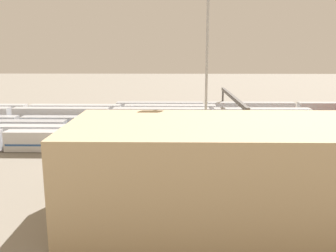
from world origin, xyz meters
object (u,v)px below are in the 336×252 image
Objects in this scene: signal_gantry at (233,101)px; maintenance_shed at (288,170)px; train_on_track_6 at (119,141)px; train_on_track_2 at (111,118)px; train_on_track_5 at (204,135)px; train_on_track_3 at (172,125)px; train_on_track_4 at (68,129)px; train_on_track_1 at (76,114)px; train_on_track_0 at (250,112)px; light_mast_1 at (207,49)px.

maintenance_shed is (-0.01, 41.71, -2.15)m from signal_gantry.
train_on_track_2 reaches higher than train_on_track_6.
train_on_track_5 and train_on_track_3 have the same top height.
train_on_track_4 is 0.94× the size of maintenance_shed.
train_on_track_6 is at bearing 141.27° from train_on_track_4.
train_on_track_1 is at bearing -81.17° from train_on_track_4.
train_on_track_1 is at bearing -59.37° from train_on_track_6.
maintenance_shed is at bearing 102.59° from train_on_track_5.
train_on_track_0 is at bearing -135.75° from train_on_track_6.
train_on_track_2 is 2.73× the size of signal_gantry.
train_on_track_3 is (-14.67, 5.00, -0.53)m from train_on_track_2.
light_mast_1 is at bearing -72.51° from maintenance_shed.
train_on_track_3 is at bearing 35.64° from train_on_track_0.
train_on_track_4 is 36.88m from signal_gantry.
train_on_track_5 is at bearing 147.47° from train_on_track_1.
train_on_track_5 is at bearing 123.76° from train_on_track_3.
train_on_track_2 is 1.34× the size of train_on_track_1.
light_mast_1 reaches higher than train_on_track_3.
train_on_track_3 is 14.84m from signal_gantry.
train_on_track_0 is 17.37m from signal_gantry.
maintenance_shed is (-7.08, 31.71, 3.44)m from train_on_track_5.
train_on_track_4 is at bearing -9.77° from train_on_track_5.
train_on_track_3 is 22.89m from train_on_track_4.
train_on_track_0 is 2.04× the size of signal_gantry.
train_on_track_0 is at bearing -119.67° from train_on_track_5.
train_on_track_2 is (21.36, -15.00, 0.54)m from train_on_track_5.
light_mast_1 reaches higher than train_on_track_5.
maintenance_shed is (7.16, 56.71, 2.88)m from train_on_track_0.
signal_gantry is (-23.63, -15.00, 5.61)m from train_on_track_6.
light_mast_1 reaches higher than train_on_track_4.
signal_gantry is (-36.10, -5.00, 5.65)m from train_on_track_4.
train_on_track_6 is (16.55, 5.00, -0.02)m from train_on_track_5.
signal_gantry is at bearing 180.00° from train_on_track_3.
train_on_track_0 is (-14.24, -25.00, 0.55)m from train_on_track_5.
train_on_track_1 is at bearing 6.26° from train_on_track_0.
signal_gantry is at bearing -113.13° from light_mast_1.
train_on_track_2 is 11.18m from train_on_track_1.
signal_gantry is (-38.43, 10.00, 5.03)m from train_on_track_1.
train_on_track_5 is 2.98× the size of light_mast_1.
light_mast_1 reaches higher than train_on_track_6.
train_on_track_6 is at bearing 32.41° from signal_gantry.
train_on_track_5 is at bearing -163.19° from train_on_track_6.
train_on_track_1 is at bearing -32.53° from train_on_track_5.
train_on_track_3 is 2.28× the size of maintenance_shed.
train_on_track_6 is 23.57m from light_mast_1.
train_on_track_4 is (12.47, -10.00, -0.04)m from train_on_track_6.
maintenance_shed reaches higher than train_on_track_4.
train_on_track_4 is at bearing 7.89° from signal_gantry.
train_on_track_6 is at bearing -9.51° from light_mast_1.
train_on_track_2 is 29.30m from signal_gantry.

